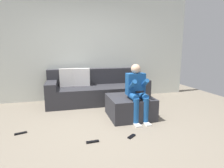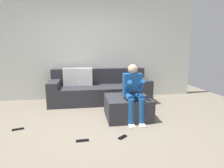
# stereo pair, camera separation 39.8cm
# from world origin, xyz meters

# --- Properties ---
(ground_plane) EXTENTS (7.50, 7.50, 0.00)m
(ground_plane) POSITION_xyz_m (0.00, 0.00, 0.00)
(ground_plane) COLOR slate
(wall_back) EXTENTS (5.77, 0.10, 2.76)m
(wall_back) POSITION_xyz_m (0.00, 2.28, 1.38)
(wall_back) COLOR silver
(wall_back) RESTS_ON ground_plane
(couch_sectional) EXTENTS (2.49, 0.93, 0.87)m
(couch_sectional) POSITION_xyz_m (0.16, 1.83, 0.32)
(couch_sectional) COLOR #2D2D33
(couch_sectional) RESTS_ON ground_plane
(ottoman) EXTENTS (0.84, 0.82, 0.41)m
(ottoman) POSITION_xyz_m (0.61, 0.59, 0.21)
(ottoman) COLOR #2D2D33
(ottoman) RESTS_ON ground_plane
(person_seated) EXTENTS (0.35, 0.55, 1.06)m
(person_seated) POSITION_xyz_m (0.68, 0.40, 0.59)
(person_seated) COLOR #194C8C
(person_seated) RESTS_ON ground_plane
(remote_near_ottoman) EXTENTS (0.15, 0.13, 0.02)m
(remote_near_ottoman) POSITION_xyz_m (0.34, -0.25, 0.01)
(remote_near_ottoman) COLOR black
(remote_near_ottoman) RESTS_ON ground_plane
(remote_by_storage_bin) EXTENTS (0.19, 0.06, 0.02)m
(remote_by_storage_bin) POSITION_xyz_m (-0.27, -0.26, 0.01)
(remote_by_storage_bin) COLOR black
(remote_by_storage_bin) RESTS_ON ground_plane
(remote_under_side_table) EXTENTS (0.19, 0.09, 0.02)m
(remote_under_side_table) POSITION_xyz_m (-1.34, 0.30, 0.01)
(remote_under_side_table) COLOR black
(remote_under_side_table) RESTS_ON ground_plane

